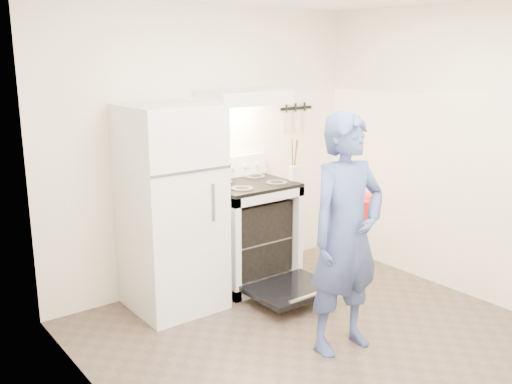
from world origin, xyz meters
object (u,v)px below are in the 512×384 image
person (346,235)px  dutch_oven (360,207)px  stove_body (249,235)px  tea_kettle (217,165)px  refrigerator (171,209)px

person → dutch_oven: size_ratio=4.51×
stove_body → dutch_oven: bearing=-79.2°
stove_body → person: bearing=-97.4°
stove_body → dutch_oven: size_ratio=2.42×
stove_body → tea_kettle: size_ratio=3.03×
refrigerator → person: (0.63, -1.36, 0.01)m
stove_body → person: (-0.18, -1.39, 0.40)m
dutch_oven → stove_body: bearing=100.8°
stove_body → refrigerator: bearing=-178.2°
refrigerator → dutch_oven: bearing=-47.5°
refrigerator → dutch_oven: refrigerator is taller
tea_kettle → dutch_oven: bearing=-73.3°
tea_kettle → dutch_oven: (0.41, -1.36, -0.16)m
refrigerator → person: person is taller
person → tea_kettle: bearing=94.3°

